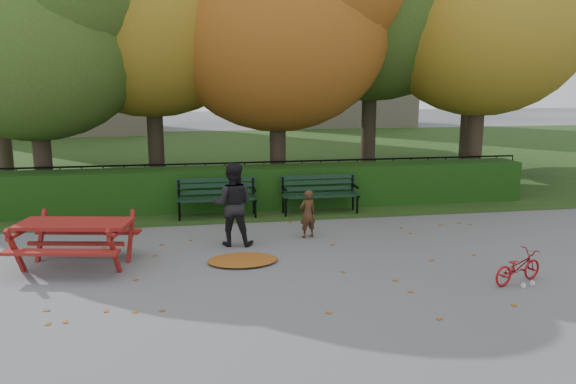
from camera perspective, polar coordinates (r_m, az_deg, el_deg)
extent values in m
plane|color=slate|center=(9.63, 1.74, -7.47)|extent=(90.00, 90.00, 0.00)
plane|color=#1C3415|center=(23.20, -5.24, 3.75)|extent=(90.00, 90.00, 0.00)
cube|color=tan|center=(38.31, 5.24, 15.80)|extent=(9.00, 6.00, 12.00)
cube|color=black|center=(13.79, -2.01, 0.52)|extent=(13.00, 0.90, 1.00)
cube|color=black|center=(14.65, -2.43, -0.50)|extent=(14.00, 0.04, 0.04)
cube|color=black|center=(14.49, -2.46, 3.06)|extent=(14.00, 0.04, 0.04)
cylinder|color=black|center=(14.50, -14.28, 0.72)|extent=(0.03, 0.03, 1.00)
cylinder|color=black|center=(14.57, -2.44, 1.12)|extent=(0.03, 0.03, 1.00)
cylinder|color=black|center=(15.25, 8.81, 1.46)|extent=(0.03, 0.03, 1.00)
cylinder|color=black|center=(16.69, 20.28, 1.74)|extent=(0.03, 0.03, 1.00)
cylinder|color=black|center=(15.27, -23.70, 3.72)|extent=(0.44, 0.44, 2.62)
ellipsoid|color=#2B4A13|center=(15.19, -24.58, 14.27)|extent=(5.60, 5.60, 5.04)
cylinder|color=black|center=(16.02, -13.31, 5.65)|extent=(0.44, 0.44, 3.15)
ellipsoid|color=olive|center=(16.04, -13.90, 17.72)|extent=(6.40, 6.40, 5.76)
cylinder|color=black|center=(15.39, -1.05, 5.07)|extent=(0.44, 0.44, 2.80)
ellipsoid|color=brown|center=(15.35, -1.10, 16.27)|extent=(6.00, 6.00, 5.40)
cylinder|color=black|center=(17.32, 8.19, 6.84)|extent=(0.44, 0.44, 3.50)
cylinder|color=black|center=(17.03, 18.46, 5.40)|extent=(0.44, 0.44, 2.97)
ellipsoid|color=olive|center=(17.01, 19.17, 16.13)|extent=(5.80, 5.80, 5.22)
cylinder|color=black|center=(19.32, -27.02, 5.93)|extent=(0.44, 0.44, 3.32)
cylinder|color=black|center=(21.38, 17.70, 6.83)|extent=(0.44, 0.44, 3.15)
ellipsoid|color=#2B4A13|center=(21.40, 18.27, 15.86)|extent=(6.00, 6.00, 5.40)
cube|color=black|center=(12.64, -7.17, -0.86)|extent=(1.80, 0.12, 0.04)
cube|color=black|center=(12.81, -7.22, -0.69)|extent=(1.80, 0.12, 0.04)
cube|color=black|center=(12.99, -7.25, -0.53)|extent=(1.80, 0.12, 0.04)
cube|color=black|center=(13.05, -7.29, 0.03)|extent=(1.80, 0.05, 0.10)
cube|color=black|center=(13.02, -7.30, 0.67)|extent=(1.80, 0.05, 0.10)
cube|color=black|center=(13.00, -7.32, 1.24)|extent=(1.80, 0.05, 0.10)
cube|color=black|center=(12.81, -11.01, -0.91)|extent=(0.05, 0.55, 0.06)
cube|color=black|center=(13.03, -11.03, 0.31)|extent=(0.05, 0.05, 0.41)
cylinder|color=black|center=(12.68, -10.99, -1.97)|extent=(0.05, 0.05, 0.44)
cylinder|color=black|center=(13.03, -10.97, -1.60)|extent=(0.05, 0.05, 0.44)
cube|color=black|center=(12.79, -11.05, -0.02)|extent=(0.05, 0.45, 0.04)
cube|color=black|center=(12.88, -3.43, -0.65)|extent=(0.05, 0.55, 0.06)
cube|color=black|center=(13.10, -3.58, 0.56)|extent=(0.05, 0.05, 0.41)
cylinder|color=black|center=(12.75, -3.33, -1.69)|extent=(0.05, 0.05, 0.44)
cylinder|color=black|center=(13.10, -3.51, -1.34)|extent=(0.05, 0.05, 0.44)
cube|color=black|center=(12.86, -3.46, 0.24)|extent=(0.05, 0.45, 0.04)
cube|color=black|center=(12.96, 3.48, -0.48)|extent=(1.80, 0.12, 0.04)
cube|color=black|center=(13.14, 3.30, -0.32)|extent=(1.80, 0.12, 0.04)
cube|color=black|center=(13.31, 3.12, -0.16)|extent=(1.80, 0.12, 0.04)
cube|color=black|center=(13.37, 3.04, 0.38)|extent=(1.80, 0.05, 0.10)
cube|color=black|center=(13.34, 3.05, 1.01)|extent=(1.80, 0.05, 0.10)
cube|color=black|center=(13.32, 3.05, 1.56)|extent=(1.80, 0.05, 0.10)
cube|color=black|center=(12.98, -0.36, -0.54)|extent=(0.05, 0.55, 0.06)
cube|color=black|center=(13.19, -0.56, 0.66)|extent=(0.05, 0.05, 0.41)
cylinder|color=black|center=(12.85, -0.23, -1.57)|extent=(0.05, 0.05, 0.44)
cylinder|color=black|center=(13.19, -0.49, -1.22)|extent=(0.05, 0.05, 0.44)
cube|color=black|center=(12.95, -0.38, 0.35)|extent=(0.05, 0.45, 0.04)
cube|color=black|center=(13.36, 6.85, -0.27)|extent=(0.05, 0.55, 0.06)
cube|color=black|center=(13.57, 6.55, 0.89)|extent=(0.05, 0.05, 0.41)
cylinder|color=black|center=(13.23, 7.05, -1.27)|extent=(0.05, 0.05, 0.44)
cylinder|color=black|center=(13.57, 6.61, -0.94)|extent=(0.05, 0.05, 0.44)
cube|color=black|center=(13.34, 6.85, 0.59)|extent=(0.05, 0.45, 0.04)
cube|color=maroon|center=(10.00, -20.89, -3.03)|extent=(1.94, 1.09, 0.06)
cube|color=maroon|center=(9.54, -22.10, -5.71)|extent=(1.84, 0.59, 0.05)
cube|color=maroon|center=(10.63, -19.58, -3.80)|extent=(1.84, 0.59, 0.05)
cube|color=maroon|center=(10.02, -25.93, -5.48)|extent=(0.16, 0.53, 0.89)
cube|color=maroon|center=(10.80, -23.79, -4.10)|extent=(0.16, 0.53, 0.89)
cube|color=maroon|center=(10.34, -24.94, -3.36)|extent=(0.32, 1.36, 0.06)
cube|color=maroon|center=(9.41, -17.26, -5.86)|extent=(0.16, 0.53, 0.89)
cube|color=maroon|center=(10.25, -15.69, -4.35)|extent=(0.16, 0.53, 0.89)
cube|color=maroon|center=(9.76, -16.53, -3.59)|extent=(0.32, 1.36, 0.06)
cube|color=maroon|center=(10.09, -20.75, -4.93)|extent=(1.61, 0.36, 0.06)
ellipsoid|color=brown|center=(9.80, -4.62, -6.89)|extent=(1.28, 0.93, 0.08)
imported|color=#3F2514|center=(11.15, 2.01, -2.24)|extent=(0.41, 0.33, 0.96)
imported|color=black|center=(10.63, -5.63, -1.24)|extent=(0.88, 0.76, 1.59)
imported|color=maroon|center=(9.47, 22.32, -7.06)|extent=(1.04, 0.65, 0.52)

